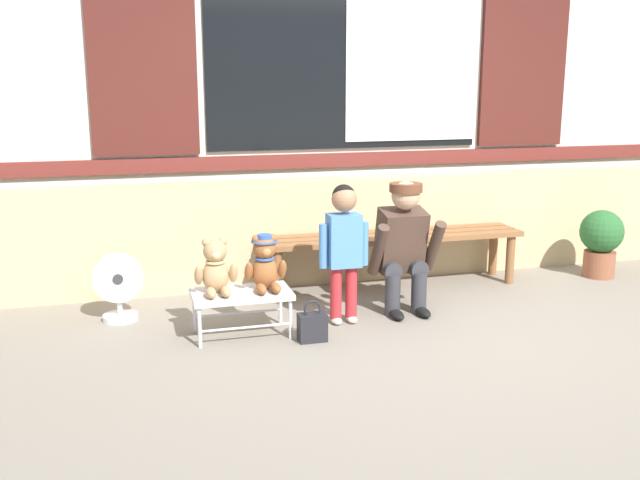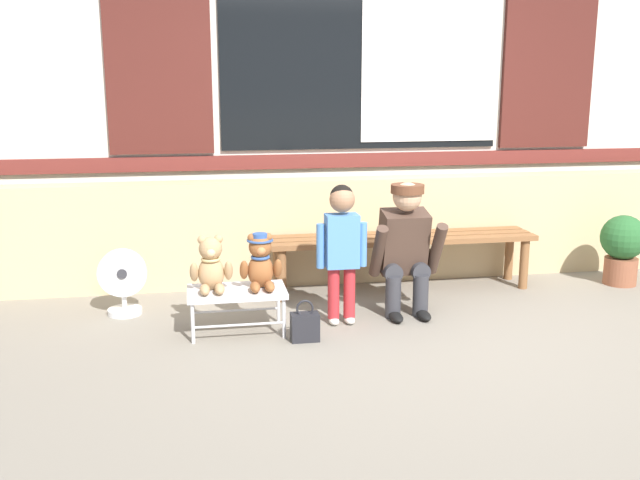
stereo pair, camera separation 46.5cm
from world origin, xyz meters
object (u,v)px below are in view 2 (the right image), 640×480
(handbag_on_ground, at_px, (305,326))
(adult_crouching, at_px, (406,248))
(floor_fan, at_px, (123,282))
(wooden_bench_long, at_px, (402,244))
(teddy_bear_plain, at_px, (211,266))
(teddy_bear_with_hat, at_px, (261,262))
(child_standing, at_px, (342,239))
(potted_plant, at_px, (623,246))
(small_display_bench, at_px, (237,294))

(handbag_on_ground, bearing_deg, adult_crouching, 28.46)
(handbag_on_ground, bearing_deg, floor_fan, 148.12)
(wooden_bench_long, distance_m, teddy_bear_plain, 1.69)
(teddy_bear_with_hat, bearing_deg, child_standing, 6.86)
(wooden_bench_long, xyz_separation_m, floor_fan, (-2.11, -0.26, -0.13))
(adult_crouching, relative_size, potted_plant, 1.67)
(teddy_bear_plain, bearing_deg, handbag_on_ground, -21.07)
(wooden_bench_long, height_order, teddy_bear_with_hat, teddy_bear_with_hat)
(teddy_bear_with_hat, bearing_deg, handbag_on_ground, -41.02)
(floor_fan, bearing_deg, child_standing, -16.78)
(wooden_bench_long, bearing_deg, adult_crouching, -103.85)
(teddy_bear_with_hat, height_order, potted_plant, teddy_bear_with_hat)
(teddy_bear_plain, distance_m, potted_plant, 3.37)
(teddy_bear_with_hat, height_order, child_standing, child_standing)
(teddy_bear_plain, relative_size, floor_fan, 0.76)
(wooden_bench_long, distance_m, handbag_on_ground, 1.39)
(teddy_bear_with_hat, bearing_deg, teddy_bear_plain, -179.87)
(handbag_on_ground, bearing_deg, wooden_bench_long, 46.97)
(teddy_bear_with_hat, relative_size, child_standing, 0.38)
(handbag_on_ground, bearing_deg, child_standing, 44.14)
(teddy_bear_with_hat, xyz_separation_m, adult_crouching, (1.05, 0.21, 0.01))
(teddy_bear_with_hat, distance_m, floor_fan, 1.09)
(wooden_bench_long, height_order, child_standing, child_standing)
(teddy_bear_plain, bearing_deg, teddy_bear_with_hat, 0.13)
(child_standing, relative_size, adult_crouching, 1.01)
(adult_crouching, distance_m, potted_plant, 1.99)
(wooden_bench_long, distance_m, small_display_bench, 1.56)
(child_standing, relative_size, potted_plant, 1.68)
(wooden_bench_long, height_order, adult_crouching, adult_crouching)
(small_display_bench, distance_m, potted_plant, 3.21)
(small_display_bench, xyz_separation_m, adult_crouching, (1.21, 0.21, 0.21))
(adult_crouching, relative_size, handbag_on_ground, 3.49)
(teddy_bear_with_hat, height_order, adult_crouching, adult_crouching)
(adult_crouching, bearing_deg, floor_fan, 171.12)
(teddy_bear_plain, distance_m, teddy_bear_with_hat, 0.32)
(teddy_bear_with_hat, xyz_separation_m, floor_fan, (-0.93, 0.51, -0.23))
(wooden_bench_long, relative_size, teddy_bear_plain, 5.78)
(wooden_bench_long, xyz_separation_m, teddy_bear_with_hat, (-1.19, -0.77, 0.10))
(child_standing, height_order, potted_plant, child_standing)
(teddy_bear_with_hat, bearing_deg, adult_crouching, 11.11)
(small_display_bench, distance_m, handbag_on_ground, 0.50)
(adult_crouching, bearing_deg, small_display_bench, -170.24)
(small_display_bench, xyz_separation_m, child_standing, (0.71, 0.07, 0.33))
(teddy_bear_plain, xyz_separation_m, teddy_bear_with_hat, (0.32, 0.00, 0.01))
(wooden_bench_long, relative_size, handbag_on_ground, 7.72)
(wooden_bench_long, relative_size, potted_plant, 3.68)
(wooden_bench_long, xyz_separation_m, child_standing, (-0.63, -0.71, 0.22))
(potted_plant, bearing_deg, teddy_bear_with_hat, -168.42)
(child_standing, distance_m, floor_fan, 1.59)
(teddy_bear_with_hat, height_order, handbag_on_ground, teddy_bear_with_hat)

